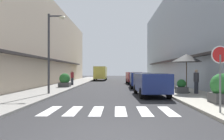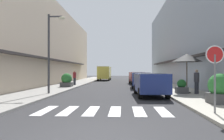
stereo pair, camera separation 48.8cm
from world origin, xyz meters
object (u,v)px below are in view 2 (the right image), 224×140
Objects in this scene: parked_car_far at (137,77)px; parked_car_mid at (141,78)px; cafe_umbrella at (187,58)px; planter_midblock at (182,87)px; round_street_sign at (215,61)px; planter_far at (67,80)px; parked_car_near at (150,82)px; pedestrian_walking_far at (75,77)px; planter_corner at (220,89)px; delivery_van at (104,72)px; street_lamp at (52,45)px; pedestrian_walking_near at (197,81)px.

parked_car_mid is at bearing -90.00° from parked_car_far.
cafe_umbrella is 2.03m from planter_midblock.
parked_car_mid is 4.71× the size of planter_midblock.
planter_far is at bearing 124.52° from round_street_sign.
parked_car_near is at bearing -159.25° from cafe_umbrella.
planter_corner is at bearing 42.63° from pedestrian_walking_far.
delivery_van is at bearing 82.53° from planter_far.
round_street_sign is 15.27m from planter_far.
pedestrian_walking_far is at bearing 85.50° from planter_far.
street_lamp reaches higher than pedestrian_walking_far.
planter_midblock is (-0.43, -0.28, -1.96)m from cafe_umbrella.
parked_car_far is (-0.00, 6.30, -0.00)m from parked_car_mid.
pedestrian_walking_far is at bearing 127.81° from parked_car_near.
pedestrian_walking_near is at bearing 0.81° from street_lamp.
planter_corner is 1.09× the size of planter_far.
round_street_sign is at bearing -85.43° from parked_car_far.
parked_car_mid is at bearing 115.08° from cafe_umbrella.
cafe_umbrella reaches higher than planter_corner.
round_street_sign is 10.41m from street_lamp.
pedestrian_walking_near is (3.08, -6.18, 0.03)m from parked_car_mid.
cafe_umbrella reaches higher than parked_car_far.
parked_car_near is 6.59m from parked_car_mid.
round_street_sign reaches higher than parked_car_mid.
cafe_umbrella is at bearing 32.98° from planter_midblock.
round_street_sign is 7.28m from cafe_umbrella.
pedestrian_walking_near is 13.10m from pedestrian_walking_far.
pedestrian_walking_near is (3.08, 0.41, 0.03)m from parked_car_near.
planter_midblock is 12.24m from pedestrian_walking_far.
parked_car_far is 19.16m from round_street_sign.
pedestrian_walking_near is at bearing -19.27° from planter_midblock.
pedestrian_walking_far reaches higher than planter_far.
cafe_umbrella is (1.10, 7.17, 0.54)m from round_street_sign.
delivery_van is 22.97m from street_lamp.
cafe_umbrella is (2.62, 0.99, 1.58)m from parked_car_near.
planter_far is (-7.10, -0.23, -0.20)m from parked_car_mid.
parked_car_far is 12.86m from pedestrian_walking_near.
cafe_umbrella is at bearing 91.29° from planter_corner.
parked_car_near is 2.89× the size of pedestrian_walking_far.
parked_car_far is 16.95m from planter_corner.
parked_car_mid is 1.65× the size of cafe_umbrella.
planter_midblock is (-0.54, 4.55, -0.26)m from planter_corner.
parked_car_far is at bearing -64.35° from delivery_van.
cafe_umbrella is 5.12m from planter_corner.
cafe_umbrella is (7.52, -22.11, 1.09)m from delivery_van.
street_lamp is 3.39× the size of pedestrian_walking_far.
street_lamp reaches higher than parked_car_far.
parked_car_far is 1.68× the size of round_street_sign.
planter_far is at bearing 53.91° from pedestrian_walking_near.
parked_car_mid reaches higher than planter_far.
pedestrian_walking_near is at bearing 85.32° from planter_corner.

